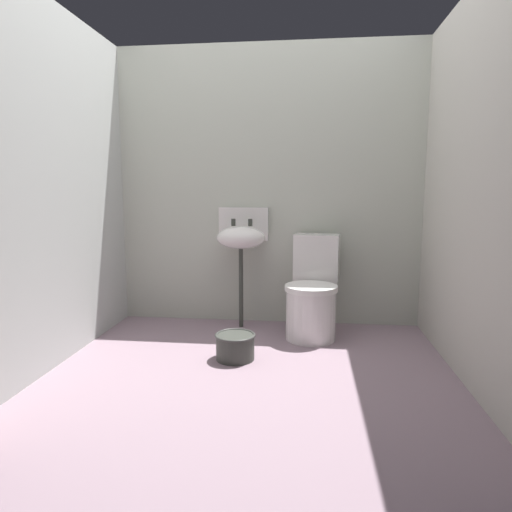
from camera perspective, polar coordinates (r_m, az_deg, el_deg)
name	(u,v)px	position (r m, az deg, el deg)	size (l,w,h in m)	color
ground_plane	(251,379)	(2.95, -0.67, -15.22)	(2.94, 2.70, 0.08)	gray
wall_back	(268,187)	(3.89, 1.56, 8.65)	(2.94, 0.10, 2.32)	#B2B7A9
wall_left	(49,186)	(3.24, -24.54, 7.97)	(0.10, 2.50, 2.32)	#AEB2AE
wall_right	(479,186)	(2.95, 26.22, 7.91)	(0.10, 2.50, 2.32)	#B7B4A9
toilet_near_wall	(313,295)	(3.57, 7.12, -4.94)	(0.46, 0.64, 0.78)	white
sink	(241,237)	(3.72, -1.86, 2.43)	(0.42, 0.35, 0.99)	#353833
bucket	(235,346)	(3.12, -2.62, -11.22)	(0.27, 0.27, 0.18)	#353833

